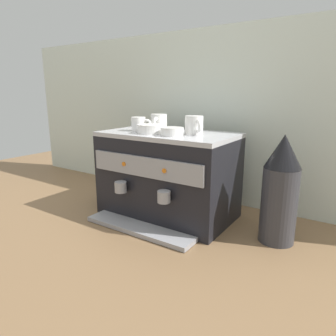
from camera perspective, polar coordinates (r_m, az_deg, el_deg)
ground_plane at (r=1.57m, az=0.00°, el=-8.65°), size 4.00×4.00×0.00m
tiled_backsplash_wall at (r=1.74m, az=6.33°, el=9.54°), size 2.80×0.03×0.94m
espresso_machine at (r=1.49m, az=-0.10°, el=-1.35°), size 0.64×0.48×0.42m
ceramic_cup_0 at (r=1.55m, az=-1.79°, el=8.66°), size 0.08×0.12×0.08m
ceramic_cup_1 at (r=1.52m, az=-5.47°, el=8.27°), size 0.11×0.07×0.07m
ceramic_cup_2 at (r=1.39m, az=5.00°, el=8.06°), size 0.11×0.11×0.08m
ceramic_bowl_0 at (r=1.35m, az=0.76°, el=6.88°), size 0.10×0.10×0.04m
ceramic_bowl_1 at (r=1.43m, az=-3.40°, el=7.36°), size 0.12×0.12×0.04m
coffee_grinder at (r=1.30m, az=20.44°, el=-3.84°), size 0.15×0.15×0.45m
milk_pitcher at (r=1.80m, az=-11.20°, el=-3.19°), size 0.09×0.09×0.16m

